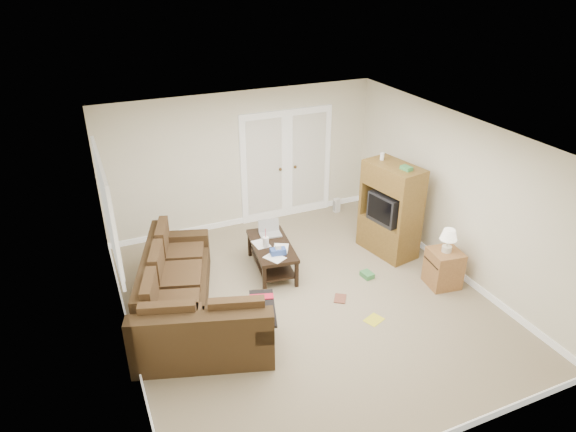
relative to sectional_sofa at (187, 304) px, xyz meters
name	(u,v)px	position (x,y,z in m)	size (l,w,h in m)	color
floor	(307,301)	(1.70, -0.21, -0.32)	(5.50, 5.50, 0.00)	gray
ceiling	(310,138)	(1.70, -0.21, 2.18)	(5.00, 5.50, 0.02)	white
wall_left	(118,266)	(-0.80, -0.21, 0.93)	(0.02, 5.50, 2.50)	white
wall_right	(456,196)	(4.20, -0.21, 0.93)	(0.02, 5.50, 2.50)	white
wall_back	(243,160)	(1.70, 2.54, 0.93)	(5.00, 0.02, 2.50)	white
wall_front	(437,355)	(1.70, -2.96, 0.93)	(5.00, 0.02, 2.50)	white
baseboards	(307,299)	(1.70, -0.21, -0.27)	(5.00, 5.50, 0.10)	white
french_doors	(287,165)	(2.55, 2.51, 0.72)	(1.80, 0.05, 2.13)	white
window_left	(108,208)	(-0.76, 0.79, 1.23)	(0.05, 1.92, 1.42)	white
sectional_sofa	(187,304)	(0.00, 0.00, 0.00)	(1.92, 3.02, 0.81)	#3D2A17
coffee_table	(272,256)	(1.56, 0.80, -0.06)	(0.74, 1.24, 0.80)	black
tv_armoire	(390,209)	(3.58, 0.57, 0.47)	(0.71, 1.06, 1.69)	brown
side_cabinet	(444,265)	(3.80, -0.63, 0.03)	(0.51, 0.51, 0.96)	#9A6638
space_heater	(337,205)	(3.51, 2.24, -0.18)	(0.11, 0.09, 0.28)	white
floor_magazine	(374,320)	(2.38, -0.97, -0.32)	(0.26, 0.20, 0.01)	yellow
floor_greenbox	(367,275)	(2.85, 0.00, -0.28)	(0.15, 0.20, 0.08)	#3C8546
floor_book	(334,298)	(2.11, -0.30, -0.31)	(0.17, 0.23, 0.02)	brown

